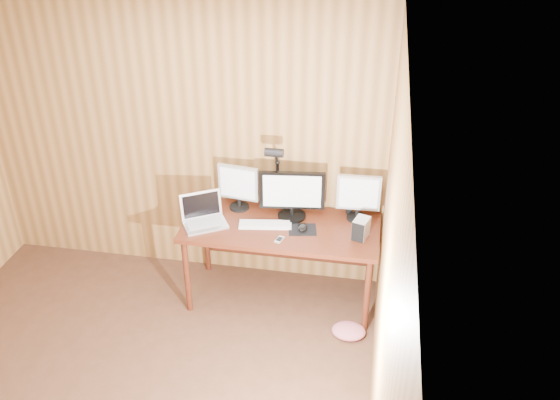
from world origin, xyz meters
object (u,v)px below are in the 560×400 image
(monitor_center, at_px, (292,194))
(mouse, at_px, (302,227))
(phone, at_px, (279,240))
(desk, at_px, (283,233))
(desk_lamp, at_px, (276,168))
(monitor_left, at_px, (238,186))
(hard_drive, at_px, (361,228))
(speaker, at_px, (349,207))
(keyboard, at_px, (265,224))
(laptop, at_px, (203,216))
(monitor_right, at_px, (358,196))

(monitor_center, xyz_separation_m, mouse, (0.12, -0.18, -0.19))
(mouse, xyz_separation_m, phone, (-0.16, -0.18, -0.02))
(desk, height_order, desk_lamp, desk_lamp)
(desk_lamp, bearing_deg, phone, -82.67)
(desk, relative_size, monitor_left, 4.00)
(monitor_center, xyz_separation_m, hard_drive, (0.58, -0.21, -0.13))
(speaker, bearing_deg, keyboard, -154.28)
(mouse, distance_m, desk_lamp, 0.53)
(monitor_left, xyz_separation_m, phone, (0.42, -0.42, -0.21))
(hard_drive, height_order, desk_lamp, desk_lamp)
(laptop, bearing_deg, phone, -43.36)
(monitor_center, distance_m, monitor_right, 0.54)
(monitor_center, xyz_separation_m, monitor_left, (-0.47, 0.06, -0.00))
(mouse, relative_size, phone, 1.12)
(keyboard, height_order, phone, keyboard)
(desk, bearing_deg, mouse, -30.37)
(desk, xyz_separation_m, mouse, (0.18, -0.11, 0.15))
(monitor_right, relative_size, hard_drive, 2.29)
(phone, xyz_separation_m, desk_lamp, (-0.11, 0.44, 0.40))
(speaker, bearing_deg, phone, -135.00)
(desk, relative_size, speaker, 12.99)
(laptop, height_order, desk_lamp, desk_lamp)
(keyboard, relative_size, hard_drive, 2.51)
(monitor_right, height_order, keyboard, monitor_right)
(monitor_center, distance_m, phone, 0.42)
(hard_drive, bearing_deg, desk_lamp, 175.97)
(mouse, xyz_separation_m, desk_lamp, (-0.26, 0.26, 0.38))
(phone, bearing_deg, speaker, 60.57)
(mouse, bearing_deg, speaker, 45.16)
(hard_drive, relative_size, speaker, 1.43)
(desk, height_order, monitor_center, monitor_center)
(hard_drive, bearing_deg, speaker, 125.50)
(monitor_left, xyz_separation_m, monitor_right, (1.00, -0.00, 0.00))
(monitor_center, xyz_separation_m, desk_lamp, (-0.15, 0.08, 0.19))
(monitor_left, relative_size, mouse, 3.42)
(monitor_center, bearing_deg, hard_drive, -26.57)
(mouse, xyz_separation_m, hard_drive, (0.47, -0.03, 0.06))
(keyboard, xyz_separation_m, phone, (0.15, -0.19, -0.00))
(desk, xyz_separation_m, laptop, (-0.63, -0.13, 0.18))
(monitor_right, relative_size, laptop, 0.95)
(monitor_center, distance_m, monitor_left, 0.47)
(monitor_right, xyz_separation_m, mouse, (-0.42, -0.24, -0.19))
(mouse, distance_m, hard_drive, 0.47)
(keyboard, bearing_deg, mouse, -10.28)
(monitor_center, relative_size, monitor_left, 1.34)
(monitor_right, xyz_separation_m, phone, (-0.58, -0.42, -0.21))
(hard_drive, bearing_deg, monitor_left, -177.28)
(keyboard, distance_m, speaker, 0.73)
(monitor_center, relative_size, hard_drive, 3.05)
(hard_drive, distance_m, speaker, 0.37)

